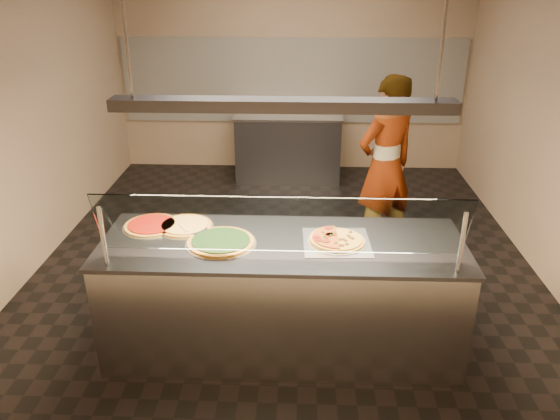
{
  "coord_description": "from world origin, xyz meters",
  "views": [
    {
      "loc": [
        0.14,
        -4.93,
        2.78
      ],
      "look_at": [
        -0.02,
        -0.97,
        1.02
      ],
      "focal_mm": 35.0,
      "sensor_mm": 36.0,
      "label": 1
    }
  ],
  "objects_px": {
    "pizza_tomato": "(152,225)",
    "prep_table": "(288,145)",
    "half_pizza_pepperoni": "(324,238)",
    "half_pizza_sausage": "(350,240)",
    "sneeze_guard": "(281,226)",
    "serving_counter": "(282,295)",
    "heat_lamp_housing": "(283,105)",
    "pizza_cheese": "(185,225)",
    "worker": "(385,167)",
    "pizza_spinach": "(221,242)",
    "pizza_spatula": "(191,229)",
    "perforated_tray": "(337,242)"
  },
  "relations": [
    {
      "from": "pizza_spatula",
      "to": "worker",
      "type": "relative_size",
      "value": 0.14
    },
    {
      "from": "heat_lamp_housing",
      "to": "half_pizza_sausage",
      "type": "bearing_deg",
      "value": 0.23
    },
    {
      "from": "perforated_tray",
      "to": "half_pizza_sausage",
      "type": "height_order",
      "value": "half_pizza_sausage"
    },
    {
      "from": "sneeze_guard",
      "to": "pizza_cheese",
      "type": "distance_m",
      "value": 0.99
    },
    {
      "from": "sneeze_guard",
      "to": "serving_counter",
      "type": "bearing_deg",
      "value": 90.0
    },
    {
      "from": "worker",
      "to": "serving_counter",
      "type": "bearing_deg",
      "value": 28.0
    },
    {
      "from": "pizza_tomato",
      "to": "heat_lamp_housing",
      "type": "bearing_deg",
      "value": -12.12
    },
    {
      "from": "pizza_spinach",
      "to": "prep_table",
      "type": "relative_size",
      "value": 0.35
    },
    {
      "from": "half_pizza_sausage",
      "to": "pizza_spinach",
      "type": "relative_size",
      "value": 0.79
    },
    {
      "from": "pizza_spatula",
      "to": "perforated_tray",
      "type": "bearing_deg",
      "value": -6.17
    },
    {
      "from": "serving_counter",
      "to": "prep_table",
      "type": "distance_m",
      "value": 3.9
    },
    {
      "from": "prep_table",
      "to": "worker",
      "type": "distance_m",
      "value": 2.48
    },
    {
      "from": "sneeze_guard",
      "to": "worker",
      "type": "bearing_deg",
      "value": 64.21
    },
    {
      "from": "half_pizza_pepperoni",
      "to": "half_pizza_sausage",
      "type": "relative_size",
      "value": 1.0
    },
    {
      "from": "pizza_tomato",
      "to": "prep_table",
      "type": "relative_size",
      "value": 0.3
    },
    {
      "from": "prep_table",
      "to": "heat_lamp_housing",
      "type": "bearing_deg",
      "value": -89.16
    },
    {
      "from": "prep_table",
      "to": "perforated_tray",
      "type": "bearing_deg",
      "value": -83.3
    },
    {
      "from": "pizza_spatula",
      "to": "half_pizza_pepperoni",
      "type": "bearing_deg",
      "value": -6.73
    },
    {
      "from": "half_pizza_pepperoni",
      "to": "pizza_tomato",
      "type": "xyz_separation_m",
      "value": [
        -1.33,
        0.22,
        -0.02
      ]
    },
    {
      "from": "sneeze_guard",
      "to": "heat_lamp_housing",
      "type": "bearing_deg",
      "value": 90.0
    },
    {
      "from": "sneeze_guard",
      "to": "pizza_spatula",
      "type": "distance_m",
      "value": 0.88
    },
    {
      "from": "pizza_spatula",
      "to": "half_pizza_sausage",
      "type": "bearing_deg",
      "value": -5.81
    },
    {
      "from": "worker",
      "to": "half_pizza_sausage",
      "type": "bearing_deg",
      "value": 42.07
    },
    {
      "from": "half_pizza_sausage",
      "to": "pizza_tomato",
      "type": "xyz_separation_m",
      "value": [
        -1.53,
        0.22,
        -0.01
      ]
    },
    {
      "from": "pizza_spatula",
      "to": "prep_table",
      "type": "bearing_deg",
      "value": 80.29
    },
    {
      "from": "sneeze_guard",
      "to": "half_pizza_pepperoni",
      "type": "relative_size",
      "value": 5.99
    },
    {
      "from": "serving_counter",
      "to": "worker",
      "type": "xyz_separation_m",
      "value": [
        0.99,
        1.7,
        0.47
      ]
    },
    {
      "from": "sneeze_guard",
      "to": "pizza_tomato",
      "type": "relative_size",
      "value": 5.48
    },
    {
      "from": "half_pizza_pepperoni",
      "to": "half_pizza_sausage",
      "type": "distance_m",
      "value": 0.19
    },
    {
      "from": "heat_lamp_housing",
      "to": "serving_counter",
      "type": "bearing_deg",
      "value": 0.0
    },
    {
      "from": "pizza_cheese",
      "to": "prep_table",
      "type": "bearing_deg",
      "value": 79.06
    },
    {
      "from": "sneeze_guard",
      "to": "prep_table",
      "type": "relative_size",
      "value": 1.65
    },
    {
      "from": "perforated_tray",
      "to": "half_pizza_pepperoni",
      "type": "relative_size",
      "value": 1.23
    },
    {
      "from": "half_pizza_pepperoni",
      "to": "pizza_cheese",
      "type": "bearing_deg",
      "value": 168.57
    },
    {
      "from": "serving_counter",
      "to": "pizza_spatula",
      "type": "relative_size",
      "value": 9.98
    },
    {
      "from": "sneeze_guard",
      "to": "half_pizza_pepperoni",
      "type": "distance_m",
      "value": 0.53
    },
    {
      "from": "pizza_tomato",
      "to": "prep_table",
      "type": "distance_m",
      "value": 3.83
    },
    {
      "from": "pizza_cheese",
      "to": "pizza_spatula",
      "type": "relative_size",
      "value": 1.65
    },
    {
      "from": "pizza_spinach",
      "to": "pizza_spatula",
      "type": "bearing_deg",
      "value": 146.53
    },
    {
      "from": "sneeze_guard",
      "to": "worker",
      "type": "distance_m",
      "value": 2.29
    },
    {
      "from": "sneeze_guard",
      "to": "pizza_tomato",
      "type": "bearing_deg",
      "value": 151.29
    },
    {
      "from": "worker",
      "to": "perforated_tray",
      "type": "bearing_deg",
      "value": 39.05
    },
    {
      "from": "serving_counter",
      "to": "pizza_spatula",
      "type": "bearing_deg",
      "value": 169.99
    },
    {
      "from": "sneeze_guard",
      "to": "worker",
      "type": "relative_size",
      "value": 1.32
    },
    {
      "from": "pizza_spinach",
      "to": "pizza_spatula",
      "type": "xyz_separation_m",
      "value": [
        -0.25,
        0.17,
        0.01
      ]
    },
    {
      "from": "perforated_tray",
      "to": "half_pizza_pepperoni",
      "type": "distance_m",
      "value": 0.1
    },
    {
      "from": "half_pizza_pepperoni",
      "to": "worker",
      "type": "height_order",
      "value": "worker"
    },
    {
      "from": "half_pizza_pepperoni",
      "to": "pizza_spinach",
      "type": "relative_size",
      "value": 0.79
    },
    {
      "from": "sneeze_guard",
      "to": "pizza_cheese",
      "type": "bearing_deg",
      "value": 143.64
    },
    {
      "from": "sneeze_guard",
      "to": "pizza_spinach",
      "type": "bearing_deg",
      "value": 146.3
    }
  ]
}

